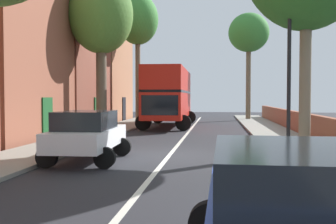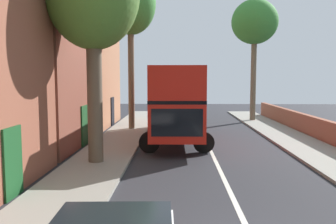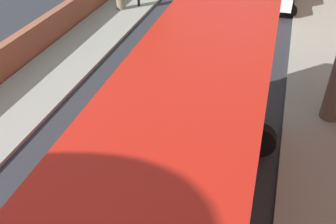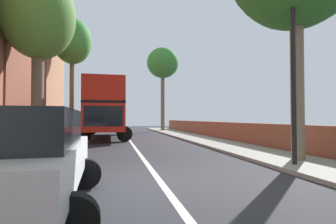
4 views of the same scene
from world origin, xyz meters
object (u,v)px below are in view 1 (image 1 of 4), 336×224
at_px(street_tree_right_5, 249,34).
at_px(lamppost_right, 289,50).
at_px(street_tree_left_2, 101,16).
at_px(street_tree_left_0, 138,21).
at_px(double_decker_bus, 169,94).
at_px(parked_car_white_left_2, 87,133).
at_px(parked_car_blue_right_0, 293,211).

distance_m(street_tree_right_5, lamppost_right, 22.53).
distance_m(street_tree_left_2, street_tree_right_5, 17.48).
bearing_deg(street_tree_left_0, street_tree_right_5, 29.01).
bearing_deg(double_decker_bus, street_tree_right_5, 54.91).
bearing_deg(lamppost_right, street_tree_left_2, 140.85).
relative_size(parked_car_white_left_2, street_tree_right_5, 0.44).
bearing_deg(street_tree_right_5, lamppost_right, -90.65).
xyz_separation_m(parked_car_blue_right_0, street_tree_right_5, (2.05, 32.82, 6.95)).
xyz_separation_m(parked_car_white_left_2, street_tree_left_0, (-2.21, 19.39, 7.35)).
distance_m(parked_car_blue_right_0, street_tree_left_0, 29.54).
xyz_separation_m(street_tree_right_5, lamppost_right, (-0.25, -22.16, -4.07)).
distance_m(street_tree_left_0, lamppost_right, 19.78).
height_order(street_tree_left_0, street_tree_right_5, street_tree_left_0).
distance_m(parked_car_blue_right_0, street_tree_right_5, 33.61).
xyz_separation_m(double_decker_bus, lamppost_right, (6.00, -13.26, 1.45)).
bearing_deg(street_tree_left_0, parked_car_white_left_2, -83.49).
height_order(parked_car_blue_right_0, lamppost_right, lamppost_right).
distance_m(street_tree_left_0, street_tree_left_2, 9.61).
xyz_separation_m(double_decker_bus, parked_car_blue_right_0, (4.20, -23.93, -1.43)).
bearing_deg(street_tree_left_2, street_tree_right_5, 56.96).
xyz_separation_m(parked_car_white_left_2, lamppost_right, (6.80, 2.37, 2.87)).
bearing_deg(lamppost_right, street_tree_left_0, 117.89).
xyz_separation_m(street_tree_left_0, street_tree_right_5, (9.26, 5.14, -0.41)).
distance_m(parked_car_white_left_2, street_tree_left_2, 11.75).
distance_m(double_decker_bus, parked_car_blue_right_0, 24.33).
bearing_deg(parked_car_blue_right_0, street_tree_left_0, 104.60).
xyz_separation_m(street_tree_left_0, lamppost_right, (9.01, -17.03, -4.49)).
height_order(street_tree_left_2, street_tree_right_5, street_tree_right_5).
distance_m(parked_car_white_left_2, street_tree_left_0, 20.86).
height_order(parked_car_blue_right_0, parked_car_white_left_2, parked_car_white_left_2).
height_order(double_decker_bus, street_tree_left_0, street_tree_left_0).
xyz_separation_m(parked_car_blue_right_0, street_tree_left_2, (-7.46, 18.20, 5.84)).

